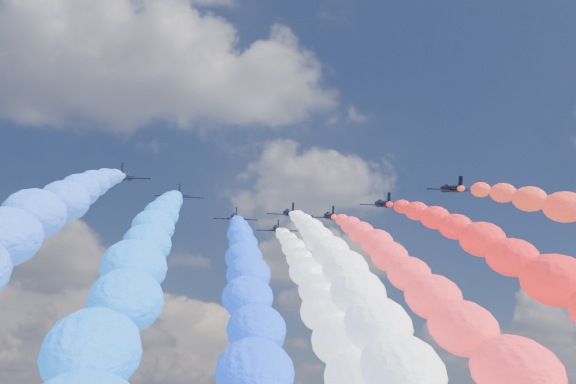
{
  "coord_description": "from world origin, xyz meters",
  "views": [
    {
      "loc": [
        -13.97,
        -128.9,
        66.6
      ],
      "look_at": [
        0.0,
        4.0,
        112.33
      ],
      "focal_mm": 45.71,
      "sensor_mm": 36.0,
      "label": 1
    }
  ],
  "objects": [
    {
      "name": "jet_0",
      "position": [
        -29.52,
        -7.02,
        110.33
      ],
      "size": [
        9.21,
        12.4,
        6.3
      ],
      "primitive_type": null,
      "rotation": [
        0.32,
        0.0,
        -0.02
      ],
      "color": "black"
    },
    {
      "name": "jet_7",
      "position": [
        28.88,
        -6.73,
        110.33
      ],
      "size": [
        9.66,
        12.72,
        6.3
      ],
      "primitive_type": null,
      "rotation": [
        0.32,
        0.0,
        0.06
      ],
      "color": "black"
    },
    {
      "name": "jet_3",
      "position": [
        1.05,
        11.35,
        110.33
      ],
      "size": [
        9.68,
        12.73,
        6.3
      ],
      "primitive_type": null,
      "rotation": [
        0.32,
        0.0,
        0.06
      ],
      "color": "black"
    },
    {
      "name": "jet_4",
      "position": [
        -0.42,
        23.18,
        110.33
      ],
      "size": [
        9.22,
        12.41,
        6.3
      ],
      "primitive_type": null,
      "rotation": [
        0.32,
        0.0,
        -0.02
      ],
      "color": "black"
    },
    {
      "name": "trail_5",
      "position": [
        9.5,
        -49.96,
        80.25
      ],
      "size": [
        7.26,
        122.59,
        64.2
      ],
      "primitive_type": null,
      "color": "red"
    },
    {
      "name": "jet_2",
      "position": [
        -9.75,
        15.51,
        110.33
      ],
      "size": [
        9.37,
        12.51,
        6.3
      ],
      "primitive_type": null,
      "rotation": [
        0.32,
        0.0,
        0.04
      ],
      "color": "black"
    },
    {
      "name": "trail_6",
      "position": [
        18.51,
        -59.09,
        80.25
      ],
      "size": [
        7.26,
        122.59,
        64.2
      ],
      "primitive_type": null,
      "color": "red"
    },
    {
      "name": "jet_6",
      "position": [
        18.51,
        3.39,
        110.33
      ],
      "size": [
        9.31,
        12.47,
        6.3
      ],
      "primitive_type": null,
      "rotation": [
        0.32,
        0.0,
        0.03
      ],
      "color": "black"
    },
    {
      "name": "trail_2",
      "position": [
        -9.75,
        -46.96,
        80.25
      ],
      "size": [
        7.26,
        122.59,
        64.2
      ],
      "primitive_type": null,
      "color": "#103BED"
    },
    {
      "name": "trail_0",
      "position": [
        -29.52,
        -69.5,
        80.25
      ],
      "size": [
        7.26,
        122.59,
        64.2
      ],
      "primitive_type": null,
      "color": "blue"
    },
    {
      "name": "trail_3",
      "position": [
        1.05,
        -51.13,
        80.25
      ],
      "size": [
        7.26,
        122.59,
        64.2
      ],
      "primitive_type": null,
      "color": "silver"
    },
    {
      "name": "trail_4",
      "position": [
        -0.42,
        -39.29,
        80.25
      ],
      "size": [
        7.26,
        122.59,
        64.2
      ],
      "primitive_type": null,
      "color": "white"
    },
    {
      "name": "trail_1",
      "position": [
        -20.71,
        -60.27,
        80.25
      ],
      "size": [
        7.26,
        122.59,
        64.2
      ],
      "primitive_type": null,
      "color": "blue"
    },
    {
      "name": "jet_1",
      "position": [
        -20.71,
        2.21,
        110.33
      ],
      "size": [
        9.7,
        12.75,
        6.3
      ],
      "primitive_type": null,
      "rotation": [
        0.32,
        0.0,
        0.06
      ],
      "color": "black"
    },
    {
      "name": "jet_5",
      "position": [
        9.5,
        12.52,
        110.33
      ],
      "size": [
        8.94,
        12.2,
        6.3
      ],
      "primitive_type": null,
      "rotation": [
        0.32,
        0.0,
        0.0
      ],
      "color": "black"
    }
  ]
}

